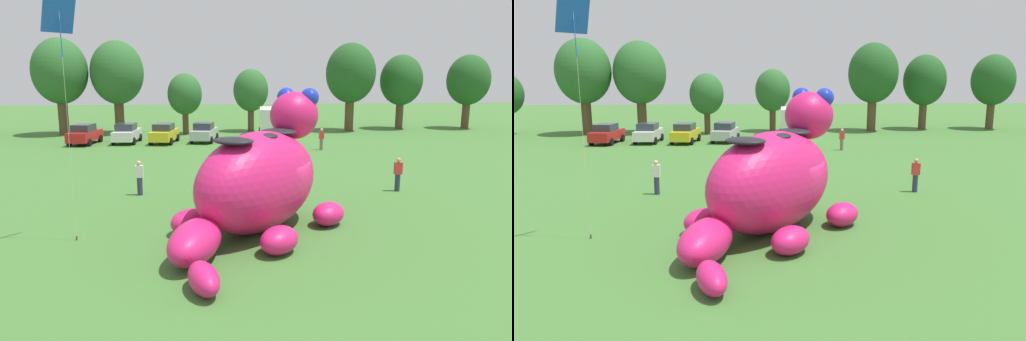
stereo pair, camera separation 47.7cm
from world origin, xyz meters
The scene contains 18 objects.
ground_plane centered at (0.00, 0.00, 0.00)m, with size 160.00×160.00×0.00m, color #427533.
giant_inflatable_creature centered at (-0.86, -0.38, 1.92)m, with size 7.26×9.87×5.26m.
car_red centered at (-13.18, 23.80, 0.86)m, with size 2.37×4.30×1.72m.
car_white centered at (-9.71, 24.15, 0.86)m, with size 2.17×4.21×1.72m.
car_yellow centered at (-6.47, 23.75, 0.86)m, with size 2.44×4.32×1.72m.
car_silver centered at (-3.03, 24.21, 0.86)m, with size 2.55×4.36×1.72m.
box_truck centered at (3.01, 24.56, 1.60)m, with size 2.93×6.58×2.95m.
tree_left centered at (-16.82, 30.72, 6.10)m, with size 5.26×5.26×9.33m.
tree_mid_left centered at (-11.48, 31.08, 5.98)m, with size 5.15×5.15×9.14m.
tree_centre_left centered at (-4.90, 30.12, 3.91)m, with size 3.37×3.37×5.98m.
tree_centre centered at (1.81, 31.87, 4.21)m, with size 3.63×3.63×6.44m.
tree_centre_right centered at (12.18, 31.26, 5.94)m, with size 5.12×5.12×9.08m.
tree_mid_right centered at (18.23, 32.59, 5.21)m, with size 4.49×4.49×7.96m.
tree_right centered at (25.62, 32.13, 5.23)m, with size 4.50×4.50×7.99m.
spectator_near_inflatable centered at (-6.09, 5.41, 0.85)m, with size 0.38×0.26×1.71m.
spectator_mid_field centered at (6.15, 18.59, 0.85)m, with size 0.38×0.26×1.71m.
spectator_by_cars centered at (6.78, 4.92, 0.85)m, with size 0.38×0.26×1.71m.
tethered_flying_kite centered at (-7.46, -0.97, 7.72)m, with size 1.13×1.13×8.58m.
Camera 1 is at (-2.74, -17.59, 5.76)m, focal length 33.23 mm.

